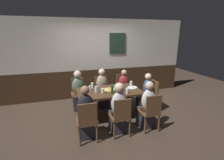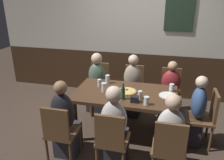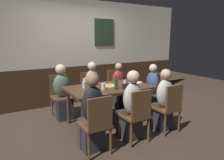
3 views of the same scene
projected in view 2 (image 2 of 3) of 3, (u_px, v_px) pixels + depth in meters
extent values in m
plane|color=#423328|center=(124.00, 133.00, 3.83)|extent=(12.00, 12.00, 0.00)
cube|color=#3D2819|center=(139.00, 74.00, 5.15)|extent=(6.40, 0.10, 0.95)
cube|color=beige|center=(141.00, 14.00, 4.68)|extent=(6.40, 0.10, 1.65)
cube|color=#233828|center=(179.00, 13.00, 4.44)|extent=(0.56, 0.03, 0.68)
cube|color=#472D1C|center=(125.00, 94.00, 3.57)|extent=(1.59, 0.94, 0.05)
cylinder|color=#472D1C|center=(76.00, 122.00, 3.51)|extent=(0.07, 0.07, 0.69)
cylinder|color=#472D1C|center=(168.00, 134.00, 3.20)|extent=(0.07, 0.07, 0.69)
cylinder|color=#472D1C|center=(92.00, 100.00, 4.21)|extent=(0.07, 0.07, 0.69)
cylinder|color=#472D1C|center=(169.00, 108.00, 3.90)|extent=(0.07, 0.07, 0.69)
cube|color=brown|center=(113.00, 140.00, 2.94)|extent=(0.40, 0.40, 0.04)
cube|color=brown|center=(109.00, 132.00, 2.69)|extent=(0.36, 0.04, 0.43)
cylinder|color=brown|center=(104.00, 144.00, 3.21)|extent=(0.04, 0.04, 0.41)
cylinder|color=brown|center=(128.00, 148.00, 3.14)|extent=(0.04, 0.04, 0.41)
cylinder|color=brown|center=(97.00, 160.00, 2.91)|extent=(0.04, 0.04, 0.41)
cube|color=brown|center=(63.00, 132.00, 3.10)|extent=(0.40, 0.40, 0.04)
cube|color=brown|center=(55.00, 124.00, 2.85)|extent=(0.36, 0.04, 0.43)
cylinder|color=brown|center=(59.00, 137.00, 3.37)|extent=(0.04, 0.04, 0.41)
cylinder|color=brown|center=(80.00, 140.00, 3.29)|extent=(0.04, 0.04, 0.41)
cylinder|color=brown|center=(47.00, 152.00, 3.06)|extent=(0.04, 0.04, 0.41)
cylinder|color=brown|center=(71.00, 156.00, 2.99)|extent=(0.04, 0.04, 0.41)
cube|color=brown|center=(133.00, 90.00, 4.40)|extent=(0.40, 0.40, 0.04)
cube|color=brown|center=(134.00, 76.00, 4.48)|extent=(0.36, 0.04, 0.43)
cylinder|color=brown|center=(140.00, 106.00, 4.29)|extent=(0.04, 0.04, 0.41)
cylinder|color=brown|center=(122.00, 104.00, 4.37)|extent=(0.04, 0.04, 0.41)
cylinder|color=brown|center=(142.00, 98.00, 4.60)|extent=(0.04, 0.04, 0.41)
cylinder|color=brown|center=(125.00, 96.00, 4.68)|extent=(0.04, 0.04, 0.41)
cube|color=brown|center=(169.00, 148.00, 2.78)|extent=(0.40, 0.40, 0.04)
cube|color=brown|center=(170.00, 141.00, 2.54)|extent=(0.36, 0.04, 0.43)
cylinder|color=brown|center=(154.00, 152.00, 3.06)|extent=(0.04, 0.04, 0.41)
cylinder|color=brown|center=(181.00, 156.00, 2.98)|extent=(0.04, 0.04, 0.41)
cube|color=brown|center=(199.00, 119.00, 3.42)|extent=(0.40, 0.40, 0.04)
cube|color=brown|center=(215.00, 106.00, 3.29)|extent=(0.04, 0.36, 0.43)
cylinder|color=brown|center=(186.00, 136.00, 3.39)|extent=(0.04, 0.04, 0.41)
cylinder|color=brown|center=(185.00, 124.00, 3.69)|extent=(0.04, 0.04, 0.41)
cylinder|color=brown|center=(211.00, 140.00, 3.31)|extent=(0.04, 0.04, 0.41)
cylinder|color=brown|center=(207.00, 127.00, 3.62)|extent=(0.04, 0.04, 0.41)
cube|color=brown|center=(170.00, 94.00, 4.25)|extent=(0.40, 0.40, 0.04)
cube|color=brown|center=(171.00, 79.00, 4.33)|extent=(0.36, 0.04, 0.43)
cylinder|color=brown|center=(178.00, 110.00, 4.14)|extent=(0.04, 0.04, 0.41)
cylinder|color=brown|center=(159.00, 108.00, 4.21)|extent=(0.04, 0.04, 0.41)
cylinder|color=brown|center=(178.00, 102.00, 4.45)|extent=(0.04, 0.04, 0.41)
cylinder|color=brown|center=(160.00, 100.00, 4.52)|extent=(0.04, 0.04, 0.41)
cube|color=brown|center=(98.00, 87.00, 4.56)|extent=(0.40, 0.40, 0.04)
cube|color=brown|center=(100.00, 73.00, 4.64)|extent=(0.36, 0.04, 0.43)
cylinder|color=brown|center=(104.00, 102.00, 4.45)|extent=(0.04, 0.04, 0.41)
cylinder|color=brown|center=(88.00, 100.00, 4.53)|extent=(0.04, 0.04, 0.41)
cylinder|color=brown|center=(108.00, 94.00, 4.76)|extent=(0.04, 0.04, 0.41)
cylinder|color=brown|center=(93.00, 93.00, 4.83)|extent=(0.04, 0.04, 0.41)
cube|color=#2D2D38|center=(115.00, 146.00, 3.13)|extent=(0.32, 0.34, 0.45)
ellipsoid|color=silver|center=(114.00, 119.00, 2.88)|extent=(0.34, 0.22, 0.51)
sphere|color=beige|center=(114.00, 94.00, 2.75)|extent=(0.20, 0.20, 0.20)
cube|color=#2D2D38|center=(68.00, 139.00, 3.29)|extent=(0.32, 0.34, 0.45)
ellipsoid|color=black|center=(63.00, 112.00, 3.03)|extent=(0.34, 0.22, 0.54)
sphere|color=#936B4C|center=(60.00, 88.00, 2.90)|extent=(0.18, 0.18, 0.18)
cube|color=#2D2D38|center=(131.00, 103.00, 4.36)|extent=(0.32, 0.34, 0.45)
ellipsoid|color=tan|center=(133.00, 77.00, 4.27)|extent=(0.34, 0.22, 0.52)
sphere|color=beige|center=(133.00, 60.00, 4.14)|extent=(0.19, 0.19, 0.19)
cube|color=#2D2D38|center=(167.00, 155.00, 2.98)|extent=(0.32, 0.34, 0.45)
ellipsoid|color=silver|center=(171.00, 127.00, 2.72)|extent=(0.34, 0.22, 0.50)
sphere|color=#DBB293|center=(174.00, 102.00, 2.60)|extent=(0.19, 0.19, 0.19)
cube|color=#2D2D38|center=(188.00, 129.00, 3.52)|extent=(0.34, 0.32, 0.45)
ellipsoid|color=#334C7A|center=(199.00, 103.00, 3.33)|extent=(0.22, 0.34, 0.49)
sphere|color=beige|center=(202.00, 82.00, 3.21)|extent=(0.17, 0.17, 0.17)
cube|color=#2D2D38|center=(169.00, 107.00, 4.20)|extent=(0.32, 0.34, 0.45)
ellipsoid|color=maroon|center=(171.00, 82.00, 4.12)|extent=(0.34, 0.22, 0.46)
sphere|color=tan|center=(173.00, 66.00, 4.01)|extent=(0.17, 0.17, 0.17)
cube|color=#2D2D38|center=(96.00, 99.00, 4.52)|extent=(0.32, 0.34, 0.45)
ellipsoid|color=#56705B|center=(97.00, 75.00, 4.43)|extent=(0.34, 0.22, 0.49)
sphere|color=beige|center=(97.00, 58.00, 4.31)|extent=(0.21, 0.21, 0.21)
cylinder|color=tan|center=(127.00, 91.00, 3.58)|extent=(0.31, 0.31, 0.02)
cylinder|color=#DBB760|center=(127.00, 91.00, 3.57)|extent=(0.28, 0.28, 0.01)
cylinder|color=maroon|center=(127.00, 89.00, 3.60)|extent=(0.03, 0.03, 0.00)
cylinder|color=maroon|center=(126.00, 90.00, 3.58)|extent=(0.03, 0.03, 0.00)
cylinder|color=maroon|center=(127.00, 89.00, 3.60)|extent=(0.03, 0.03, 0.00)
cylinder|color=silver|center=(99.00, 83.00, 3.76)|extent=(0.06, 0.06, 0.13)
cylinder|color=gold|center=(99.00, 85.00, 3.77)|extent=(0.05, 0.05, 0.07)
cylinder|color=silver|center=(172.00, 88.00, 3.58)|extent=(0.07, 0.07, 0.12)
cylinder|color=#C6842D|center=(171.00, 90.00, 3.60)|extent=(0.07, 0.07, 0.05)
cylinder|color=silver|center=(146.00, 101.00, 3.15)|extent=(0.07, 0.07, 0.12)
cylinder|color=#C6842D|center=(146.00, 103.00, 3.17)|extent=(0.06, 0.06, 0.04)
cylinder|color=silver|center=(108.00, 79.00, 3.90)|extent=(0.07, 0.07, 0.14)
cylinder|color=silver|center=(108.00, 81.00, 3.91)|extent=(0.06, 0.06, 0.07)
cylinder|color=silver|center=(111.00, 91.00, 3.45)|extent=(0.08, 0.08, 0.12)
cylinder|color=#B26623|center=(111.00, 92.00, 3.46)|extent=(0.07, 0.07, 0.08)
cylinder|color=silver|center=(140.00, 95.00, 3.33)|extent=(0.06, 0.06, 0.12)
cylinder|color=#331E14|center=(140.00, 96.00, 3.34)|extent=(0.06, 0.06, 0.08)
cylinder|color=silver|center=(104.00, 87.00, 3.57)|extent=(0.08, 0.08, 0.14)
cylinder|color=#B26623|center=(104.00, 88.00, 3.58)|extent=(0.07, 0.07, 0.10)
cylinder|color=#194723|center=(123.00, 93.00, 3.31)|extent=(0.06, 0.06, 0.18)
cylinder|color=#194723|center=(123.00, 85.00, 3.26)|extent=(0.03, 0.03, 0.07)
cylinder|color=white|center=(168.00, 96.00, 3.44)|extent=(0.27, 0.27, 0.01)
cube|color=black|center=(135.00, 99.00, 3.24)|extent=(0.11, 0.09, 0.09)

